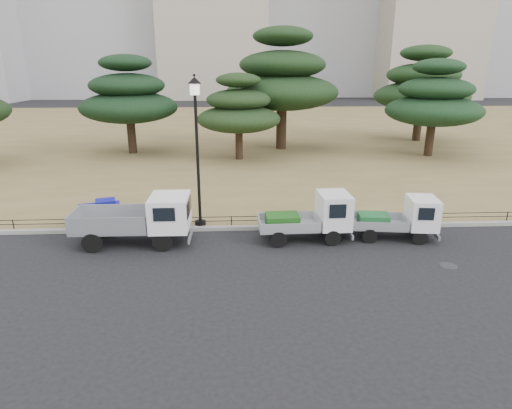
{
  "coord_description": "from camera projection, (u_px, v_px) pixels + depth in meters",
  "views": [
    {
      "loc": [
        -0.79,
        -14.24,
        6.55
      ],
      "look_at": [
        0.0,
        2.0,
        1.3
      ],
      "focal_mm": 30.0,
      "sensor_mm": 36.0,
      "label": 1
    }
  ],
  "objects": [
    {
      "name": "manhole",
      "position": [
        448.0,
        266.0,
        14.74
      ],
      "size": [
        0.6,
        0.6,
        0.01
      ],
      "primitive_type": "cylinder",
      "color": "#2D2D30",
      "rests_on": "ground"
    },
    {
      "name": "street_lamp",
      "position": [
        196.0,
        128.0,
        16.93
      ],
      "size": [
        0.54,
        0.54,
        6.04
      ],
      "color": "black",
      "rests_on": "lawn"
    },
    {
      "name": "truck_kei_front",
      "position": [
        312.0,
        217.0,
        16.75
      ],
      "size": [
        3.58,
        1.65,
        1.87
      ],
      "rotation": [
        0.0,
        0.0,
        0.03
      ],
      "color": "black",
      "rests_on": "ground"
    },
    {
      "name": "pine_center_right",
      "position": [
        282.0,
        80.0,
        33.42
      ],
      "size": [
        8.82,
        8.82,
        9.35
      ],
      "color": "black",
      "rests_on": "lawn"
    },
    {
      "name": "pine_east_near",
      "position": [
        434.0,
        101.0,
        31.07
      ],
      "size": [
        6.92,
        6.92,
        6.99
      ],
      "color": "black",
      "rests_on": "lawn"
    },
    {
      "name": "curb",
      "position": [
        255.0,
        228.0,
        18.03
      ],
      "size": [
        120.0,
        0.25,
        0.16
      ],
      "primitive_type": "cube",
      "color": "gray",
      "rests_on": "ground"
    },
    {
      "name": "ground",
      "position": [
        259.0,
        255.0,
        15.58
      ],
      "size": [
        220.0,
        220.0,
        0.0
      ],
      "primitive_type": "plane",
      "color": "black"
    },
    {
      "name": "lawn",
      "position": [
        243.0,
        132.0,
        44.64
      ],
      "size": [
        120.0,
        56.0,
        0.15
      ],
      "primitive_type": "cube",
      "color": "olive",
      "rests_on": "ground"
    },
    {
      "name": "pine_west_near",
      "position": [
        128.0,
        97.0,
        32.03
      ],
      "size": [
        7.29,
        7.29,
        7.29
      ],
      "color": "black",
      "rests_on": "lawn"
    },
    {
      "name": "pine_center_left",
      "position": [
        239.0,
        110.0,
        30.03
      ],
      "size": [
        5.93,
        5.93,
        6.03
      ],
      "color": "black",
      "rests_on": "lawn"
    },
    {
      "name": "tarp_pile",
      "position": [
        101.0,
        214.0,
        18.12
      ],
      "size": [
        1.96,
        1.66,
        1.12
      ],
      "rotation": [
        0.0,
        0.0,
        0.29
      ],
      "color": "#131497",
      "rests_on": "lawn"
    },
    {
      "name": "pipe_fence",
      "position": [
        255.0,
        218.0,
        18.06
      ],
      "size": [
        38.0,
        0.04,
        0.4
      ],
      "color": "black",
      "rests_on": "lawn"
    },
    {
      "name": "pine_east_far",
      "position": [
        422.0,
        87.0,
        37.51
      ],
      "size": [
        8.17,
        8.17,
        8.21
      ],
      "color": "black",
      "rests_on": "lawn"
    },
    {
      "name": "truck_kei_rear",
      "position": [
        400.0,
        218.0,
        16.91
      ],
      "size": [
        3.38,
        1.77,
        1.69
      ],
      "rotation": [
        0.0,
        0.0,
        -0.13
      ],
      "color": "black",
      "rests_on": "ground"
    },
    {
      "name": "truck_large",
      "position": [
        140.0,
        218.0,
        16.31
      ],
      "size": [
        4.37,
        1.77,
        1.9
      ],
      "rotation": [
        0.0,
        0.0,
        -0.0
      ],
      "color": "black",
      "rests_on": "ground"
    }
  ]
}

